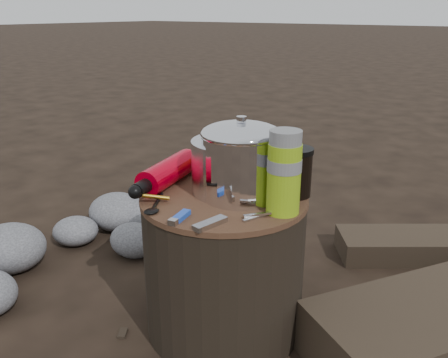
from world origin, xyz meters
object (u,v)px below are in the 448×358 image
Objects in this scene: camping_pot at (241,160)px; thermos at (284,173)px; travel_mug at (295,172)px; stump at (224,263)px; fuel_bottle at (168,172)px.

thermos is (0.15, -0.03, -0.00)m from camping_pot.
travel_mug is (0.12, 0.10, -0.04)m from camping_pot.
stump is at bearing -144.96° from camping_pot.
stump is 1.46× the size of fuel_bottle.
fuel_bottle is 0.38m from thermos.
fuel_bottle is 2.36× the size of travel_mug.
thermos is at bearing -75.18° from travel_mug.
thermos is 0.13m from travel_mug.
thermos is at bearing -9.92° from camping_pot.
thermos is (0.38, 0.02, 0.07)m from fuel_bottle.
camping_pot is (0.04, 0.03, 0.32)m from stump.
camping_pot is at bearing -1.02° from fuel_bottle.
fuel_bottle reaches higher than stump.
travel_mug is at bearing 9.77° from fuel_bottle.
camping_pot is at bearing -140.17° from travel_mug.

